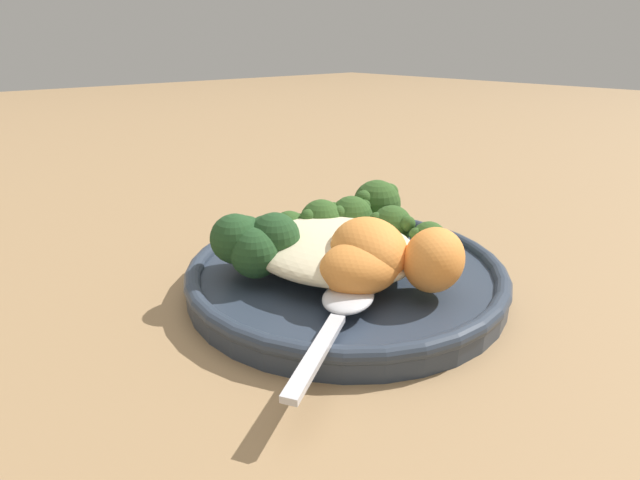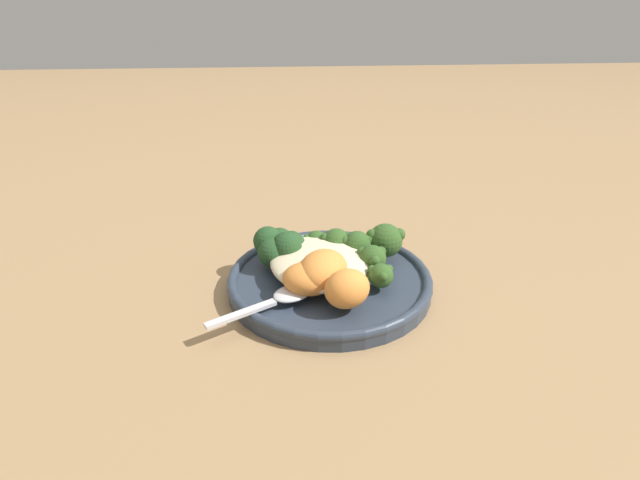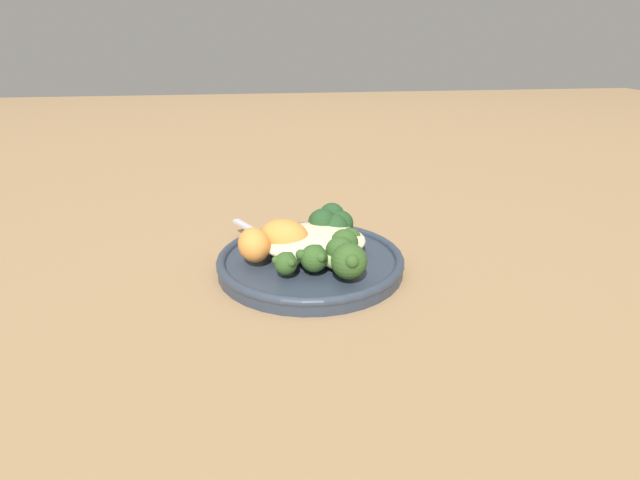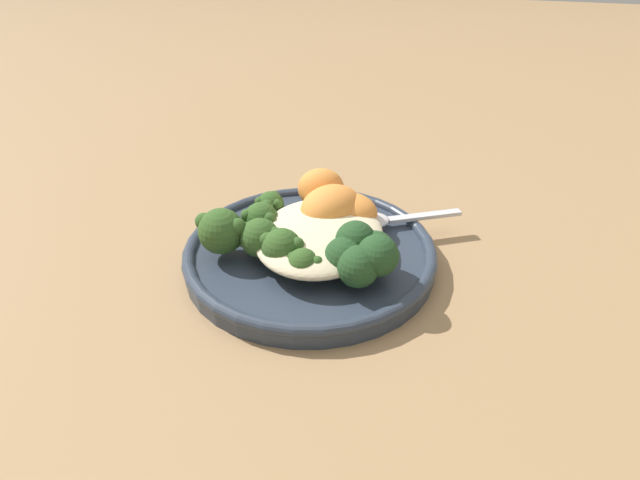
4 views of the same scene
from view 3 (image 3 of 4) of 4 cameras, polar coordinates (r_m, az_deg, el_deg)
ground_plane at (r=0.66m, az=-2.69°, el=-3.03°), size 4.00×4.00×0.00m
plate at (r=0.64m, az=-1.09°, el=-2.45°), size 0.24×0.24×0.02m
quinoa_mound at (r=0.64m, az=-0.77°, el=-0.14°), size 0.14×0.12×0.03m
broccoli_stalk_0 at (r=0.59m, az=-3.53°, el=-2.35°), size 0.05×0.08×0.03m
broccoli_stalk_1 at (r=0.60m, az=-0.98°, el=-1.82°), size 0.04×0.10×0.03m
broccoli_stalk_2 at (r=0.58m, az=2.22°, el=-2.14°), size 0.08×0.12×0.04m
broccoli_stalk_3 at (r=0.61m, az=1.60°, el=-1.26°), size 0.07×0.07×0.04m
broccoli_stalk_4 at (r=0.63m, az=2.12°, el=-0.44°), size 0.09×0.05×0.04m
broccoli_stalk_5 at (r=0.65m, az=2.13°, el=-0.05°), size 0.09×0.03×0.03m
sweet_potato_chunk_0 at (r=0.64m, az=-4.15°, el=0.52°), size 0.08×0.08×0.04m
sweet_potato_chunk_1 at (r=0.62m, az=-7.55°, el=-0.55°), size 0.05×0.06×0.04m
sweet_potato_chunk_2 at (r=0.65m, az=-4.92°, el=0.54°), size 0.05×0.06×0.03m
kale_tuft at (r=0.69m, az=1.17°, el=2.08°), size 0.06×0.06×0.04m
spoon at (r=0.68m, az=-6.11°, el=0.34°), size 0.08×0.12×0.01m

